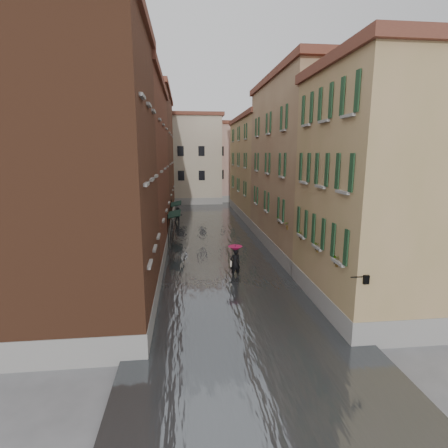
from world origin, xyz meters
TOP-DOWN VIEW (x-y plane):
  - ground at (0.00, 0.00)m, footprint 120.00×120.00m
  - floodwater at (0.00, 13.00)m, footprint 10.00×60.00m
  - building_left_near at (-7.00, -2.00)m, footprint 6.00×8.00m
  - building_left_mid at (-7.00, 9.00)m, footprint 6.00×14.00m
  - building_left_far at (-7.00, 24.00)m, footprint 6.00×16.00m
  - building_right_near at (7.00, -2.00)m, footprint 6.00×8.00m
  - building_right_mid at (7.00, 9.00)m, footprint 6.00×14.00m
  - building_right_far at (7.00, 24.00)m, footprint 6.00×16.00m
  - building_end_cream at (-3.00, 38.00)m, footprint 12.00×9.00m
  - building_end_pink at (6.00, 40.00)m, footprint 10.00×9.00m
  - awning_near at (-3.48, 12.19)m, footprint 1.09×3.34m
  - awning_far at (-3.49, 18.39)m, footprint 1.09×3.08m
  - wall_lantern at (4.33, -6.00)m, footprint 0.71×0.22m
  - window_planters at (4.12, 0.62)m, footprint 0.59×10.38m
  - pedestrian_main at (0.56, 2.75)m, footprint 0.92×0.92m
  - pedestrian_far at (-3.30, 20.27)m, footprint 1.01×0.85m

SIDE VIEW (x-z plane):
  - ground at x=0.00m, z-range 0.00..0.00m
  - floodwater at x=0.00m, z-range 0.00..0.20m
  - pedestrian_far at x=-3.30m, z-range 0.00..1.86m
  - pedestrian_main at x=0.56m, z-range 0.19..2.25m
  - awning_far at x=-3.49m, z-range 1.07..3.87m
  - awning_near at x=-3.48m, z-range 1.07..3.87m
  - wall_lantern at x=4.33m, z-range 2.83..3.18m
  - window_planters at x=4.12m, z-range 3.09..3.93m
  - building_right_near at x=7.00m, z-range 0.00..11.50m
  - building_right_far at x=7.00m, z-range 0.00..11.50m
  - building_end_pink at x=6.00m, z-range 0.00..12.00m
  - building_left_mid at x=-7.00m, z-range 0.00..12.50m
  - building_left_near at x=-7.00m, z-range 0.00..13.00m
  - building_right_mid at x=7.00m, z-range 0.00..13.00m
  - building_end_cream at x=-3.00m, z-range 0.00..13.00m
  - building_left_far at x=-7.00m, z-range 0.00..14.00m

